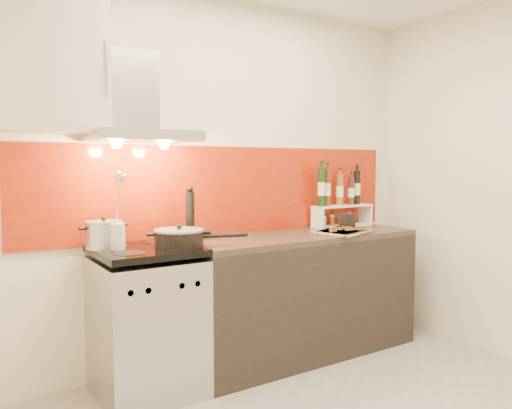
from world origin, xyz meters
TOP-DOWN VIEW (x-y plane):
  - back_wall at (0.00, 1.40)m, footprint 3.40×0.02m
  - backsplash at (0.05, 1.39)m, footprint 3.00×0.02m
  - range_stove at (-0.70, 1.10)m, footprint 0.60×0.60m
  - counter at (0.50, 1.10)m, footprint 1.80×0.60m
  - range_hood at (-0.70, 1.24)m, footprint 0.62×0.50m
  - upper_cabinet at (-1.25, 1.22)m, footprint 0.70×0.35m
  - stock_pot at (-0.92, 1.21)m, footprint 0.22×0.22m
  - saute_pan at (-0.51, 1.02)m, footprint 0.57×0.30m
  - utensil_jar at (-0.87, 1.11)m, footprint 0.10×0.15m
  - pepper_mill at (-0.35, 1.21)m, footprint 0.06×0.06m
  - step_shelf at (1.03, 1.27)m, footprint 0.55×0.15m
  - caddy_box at (0.96, 1.11)m, footprint 0.17×0.13m
  - baking_tray at (0.78, 0.97)m, footprint 0.51×0.44m

SIDE VIEW (x-z plane):
  - range_stove at x=-0.70m, z-range -0.01..0.90m
  - counter at x=0.50m, z-range 0.00..0.90m
  - baking_tray at x=0.78m, z-range 0.90..0.93m
  - caddy_box at x=0.96m, z-range 0.89..1.03m
  - saute_pan at x=-0.51m, z-range 0.89..1.03m
  - stock_pot at x=-0.92m, z-range 0.90..1.09m
  - utensil_jar at x=-0.87m, z-range 0.80..1.27m
  - pepper_mill at x=-0.35m, z-range 0.89..1.27m
  - step_shelf at x=1.03m, z-range 0.87..1.35m
  - backsplash at x=0.05m, z-range 0.90..1.54m
  - back_wall at x=0.00m, z-range 0.00..2.60m
  - range_hood at x=-0.70m, z-range 1.44..2.05m
  - upper_cabinet at x=-1.25m, z-range 1.59..2.31m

